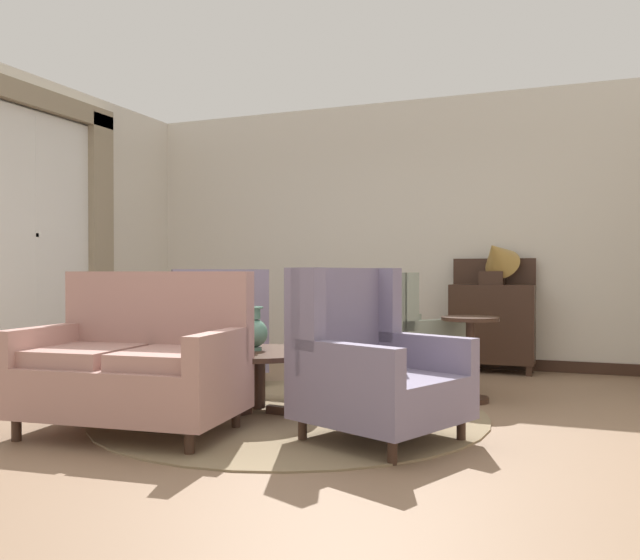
% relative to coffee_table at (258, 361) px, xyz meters
% --- Properties ---
extents(ground, '(8.99, 8.99, 0.00)m').
position_rel_coffee_table_xyz_m(ground, '(0.23, -0.23, -0.38)').
color(ground, '#896B51').
extents(wall_back, '(6.29, 0.08, 2.98)m').
position_rel_coffee_table_xyz_m(wall_back, '(0.23, 2.98, 1.11)').
color(wall_back, silver).
rests_on(wall_back, ground).
extents(wall_left, '(0.08, 4.49, 2.98)m').
position_rel_coffee_table_xyz_m(wall_left, '(-2.83, 0.73, 1.11)').
color(wall_left, silver).
rests_on(wall_left, ground).
extents(baseboard_back, '(6.13, 0.03, 0.12)m').
position_rel_coffee_table_xyz_m(baseboard_back, '(0.23, 2.92, -0.32)').
color(baseboard_back, '#382319').
rests_on(baseboard_back, ground).
extents(area_rug, '(2.84, 2.84, 0.01)m').
position_rel_coffee_table_xyz_m(area_rug, '(0.23, 0.07, -0.38)').
color(area_rug, '#847051').
rests_on(area_rug, ground).
extents(window_with_curtains, '(0.12, 2.08, 2.70)m').
position_rel_coffee_table_xyz_m(window_with_curtains, '(-2.74, 0.66, 1.18)').
color(window_with_curtains, silver).
extents(coffee_table, '(0.91, 0.91, 0.46)m').
position_rel_coffee_table_xyz_m(coffee_table, '(0.00, 0.00, 0.00)').
color(coffee_table, '#382319').
rests_on(coffee_table, ground).
extents(porcelain_vase, '(0.20, 0.20, 0.32)m').
position_rel_coffee_table_xyz_m(porcelain_vase, '(-0.04, 0.01, 0.22)').
color(porcelain_vase, '#4C7A66').
rests_on(porcelain_vase, coffee_table).
extents(settee, '(1.44, 0.94, 1.04)m').
position_rel_coffee_table_xyz_m(settee, '(-0.49, -0.80, 0.04)').
color(settee, tan).
rests_on(settee, ground).
extents(armchair_foreground_right, '(1.17, 1.17, 1.04)m').
position_rel_coffee_table_xyz_m(armchair_foreground_right, '(0.72, 1.23, 0.05)').
color(armchair_foreground_right, gray).
rests_on(armchair_foreground_right, ground).
extents(armchair_beside_settee, '(1.12, 1.11, 1.07)m').
position_rel_coffee_table_xyz_m(armchair_beside_settee, '(0.97, -0.40, 0.06)').
color(armchair_beside_settee, slate).
rests_on(armchair_beside_settee, ground).
extents(armchair_far_left, '(1.15, 1.14, 1.07)m').
position_rel_coffee_table_xyz_m(armchair_far_left, '(-0.90, 0.97, 0.06)').
color(armchair_far_left, slate).
rests_on(armchair_far_left, ground).
extents(side_table, '(0.46, 0.46, 0.68)m').
position_rel_coffee_table_xyz_m(side_table, '(1.39, 1.00, 0.02)').
color(side_table, '#382319').
rests_on(side_table, ground).
extents(sideboard, '(0.85, 0.35, 1.19)m').
position_rel_coffee_table_xyz_m(sideboard, '(1.37, 2.68, 0.14)').
color(sideboard, '#382319').
rests_on(sideboard, ground).
extents(gramophone, '(0.50, 0.57, 0.55)m').
position_rel_coffee_table_xyz_m(gramophone, '(1.42, 2.59, 0.80)').
color(gramophone, '#382319').
rests_on(gramophone, sideboard).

